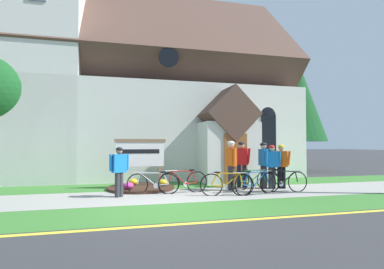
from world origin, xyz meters
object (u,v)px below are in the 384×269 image
Objects in this scene: bicycle_orange at (253,180)px; bicycle_black at (256,183)px; cyclist_in_green_jersey at (242,160)px; cyclist_in_yellow_jersey at (272,163)px; cyclist_in_blue_jersey at (119,168)px; cyclist_in_white_jersey at (264,161)px; church_sign at (140,155)px; cyclist_in_red_jersey at (231,161)px; roadside_conifer at (292,92)px; bicycle_silver at (153,183)px; bicycle_yellow at (183,182)px; bicycle_white at (284,181)px; bicycle_green at (227,184)px; cyclist_in_orange_jersey at (281,163)px.

bicycle_orange is 1.03× the size of bicycle_black.
cyclist_in_green_jersey reaches higher than cyclist_in_yellow_jersey.
cyclist_in_white_jersey reaches higher than cyclist_in_blue_jersey.
church_sign is 1.09× the size of cyclist_in_red_jersey.
bicycle_orange is 9.69m from roadside_conifer.
roadside_conifer reaches higher than bicycle_silver.
bicycle_black is at bearing -20.10° from bicycle_yellow.
bicycle_white is at bearing -26.14° from church_sign.
bicycle_green is 0.96× the size of cyclist_in_green_jersey.
bicycle_white is 5.57m from cyclist_in_blue_jersey.
church_sign reaches higher than cyclist_in_red_jersey.
bicycle_green is at bearing -118.96° from cyclist_in_red_jersey.
cyclist_in_blue_jersey is at bearing -113.19° from church_sign.
bicycle_yellow is at bearing -173.95° from cyclist_in_white_jersey.
roadside_conifer is (8.39, 6.45, 4.47)m from bicycle_yellow.
cyclist_in_green_jersey is 1.08× the size of cyclist_in_yellow_jersey.
bicycle_white reaches higher than bicycle_silver.
cyclist_in_green_jersey is 1.07× the size of cyclist_in_orange_jersey.
cyclist_in_yellow_jersey reaches higher than bicycle_green.
bicycle_orange is (-0.78, 0.79, -0.01)m from bicycle_white.
cyclist_in_red_jersey reaches higher than cyclist_in_white_jersey.
cyclist_in_white_jersey is at bearing 101.62° from bicycle_white.
cyclist_in_orange_jersey is (0.61, -0.23, -0.06)m from cyclist_in_white_jersey.
roadside_conifer is (5.77, 6.35, 4.49)m from bicycle_orange.
roadside_conifer is at bearing 26.45° from church_sign.
bicycle_black is (3.30, -0.86, 0.00)m from bicycle_silver.
cyclist_in_blue_jersey is (-4.60, -1.03, -0.14)m from cyclist_in_green_jersey.
church_sign is 4.96m from cyclist_in_yellow_jersey.
roadside_conifer is at bearing 50.04° from bicycle_black.
church_sign is 5.34m from cyclist_in_orange_jersey.
bicycle_yellow reaches higher than bicycle_black.
bicycle_yellow is at bearing -177.82° from bicycle_orange.
bicycle_white is at bearing -11.50° from bicycle_yellow.
bicycle_black is at bearing 3.46° from bicycle_green.
cyclist_in_orange_jersey reaches higher than cyclist_in_yellow_jersey.
cyclist_in_blue_jersey is at bearing -172.67° from bicycle_yellow.
bicycle_green is at bearing -126.97° from cyclist_in_green_jersey.
cyclist_in_white_jersey is at bearing 6.57° from cyclist_in_blue_jersey.
bicycle_silver is 3.41m from bicycle_black.
bicycle_white is 1.00× the size of bicycle_orange.
bicycle_white is 4.48m from bicycle_silver.
cyclist_in_orange_jersey is at bearing -16.57° from church_sign.
roadside_conifer is (5.92, 5.69, 3.81)m from cyclist_in_green_jersey.
bicycle_yellow is at bearing 159.90° from bicycle_black.
cyclist_in_green_jersey is 0.94m from cyclist_in_red_jersey.
bicycle_silver is 1.09× the size of cyclist_in_blue_jersey.
bicycle_green is at bearing -174.52° from bicycle_white.
cyclist_in_white_jersey reaches higher than bicycle_green.
cyclist_in_orange_jersey reaches higher than bicycle_silver.
bicycle_silver is at bearing 170.82° from bicycle_white.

